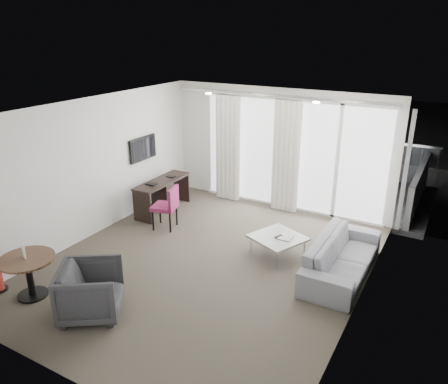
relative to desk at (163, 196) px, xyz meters
The scene contains 27 objects.
floor 2.53m from the desk, 36.30° to the right, with size 5.00×6.00×0.00m, color #453E34.
ceiling 3.37m from the desk, 36.30° to the right, with size 5.00×6.00×0.00m, color white.
wall_left 1.83m from the desk, 107.89° to the right, with size 0.00×6.00×2.60m, color silver.
wall_right 4.85m from the desk, 18.18° to the right, with size 0.00×6.00×2.60m, color silver.
wall_front 5.01m from the desk, 65.74° to the right, with size 5.00×0.00×2.60m, color silver.
window_panel 2.89m from the desk, 32.89° to the left, with size 4.00×0.02×2.38m, color white, non-canonical shape.
window_frame 2.88m from the desk, 32.62° to the left, with size 4.10×0.06×2.44m, color white, non-canonical shape.
curtain_left 1.81m from the desk, 56.89° to the left, with size 0.60×0.20×2.38m, color silver, non-canonical shape.
curtain_right 2.77m from the desk, 30.46° to the left, with size 0.60×0.20×2.38m, color silver, non-canonical shape.
curtain_track 3.21m from the desk, 33.46° to the left, with size 4.80×0.04×0.04m, color #B2B2B7, non-canonical shape.
downlight_a 2.51m from the desk, ahead, with size 0.12×0.12×0.02m, color #FFE0B2.
downlight_b 3.93m from the desk, ahead, with size 0.12×0.12×0.02m, color #FFE0B2.
desk is the anchor object (origin of this frame).
tv 1.09m from the desk, behind, with size 0.05×0.80×0.50m, color black, non-canonical shape.
desk_chair 0.88m from the desk, 50.65° to the right, with size 0.48×0.45×0.87m, color #80214C, non-canonical shape.
round_table 3.58m from the desk, 86.00° to the right, with size 0.79×0.79×0.64m, color #48301F, non-canonical shape.
menu_card 3.60m from the desk, 86.42° to the right, with size 0.12×0.02×0.22m, color white, non-canonical shape.
tub_armchair 3.71m from the desk, 68.40° to the right, with size 0.80×0.82×0.75m, color #2D2C30.
coffee_table 3.02m from the desk, 12.01° to the right, with size 0.80×0.80×0.36m, color gray, non-canonical shape.
remote 3.03m from the desk, 12.07° to the right, with size 0.05×0.16×0.02m, color black, non-canonical shape.
magazine 3.14m from the desk, 10.85° to the right, with size 0.23×0.29×0.02m, color gray, non-canonical shape.
sofa 4.15m from the desk, ahead, with size 2.09×0.82×0.61m, color slate.
terrace_slab 3.83m from the desk, 52.42° to the left, with size 5.60×3.00×0.12m, color #4D4D50.
rattan_chair_a 4.07m from the desk, 35.66° to the left, with size 0.52×0.52×0.76m, color #4D361E, non-canonical shape.
rattan_chair_b 4.95m from the desk, 42.26° to the left, with size 0.55×0.55×0.81m, color #4D361E, non-canonical shape.
rattan_table 4.35m from the desk, 34.68° to the left, with size 0.55×0.55×0.55m, color #4D361E, non-canonical shape.
balustrade 5.04m from the desk, 62.54° to the left, with size 5.50×0.06×1.05m, color #B2B2B7, non-canonical shape.
Camera 1 is at (3.45, -5.52, 3.77)m, focal length 35.00 mm.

